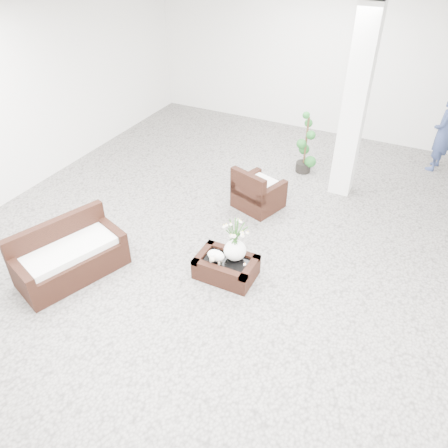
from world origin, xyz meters
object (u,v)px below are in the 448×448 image
at_px(armchair, 259,188).
at_px(loveseat, 69,253).
at_px(coffee_table, 226,268).
at_px(topiary, 306,143).

height_order(armchair, loveseat, loveseat).
xyz_separation_m(coffee_table, loveseat, (-2.14, -1.02, 0.27)).
relative_size(armchair, loveseat, 0.52).
relative_size(coffee_table, armchair, 1.08).
height_order(armchair, topiary, topiary).
height_order(coffee_table, loveseat, loveseat).
distance_m(coffee_table, loveseat, 2.39).
relative_size(loveseat, topiary, 1.21).
height_order(coffee_table, armchair, armchair).
bearing_deg(loveseat, topiary, -4.36).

